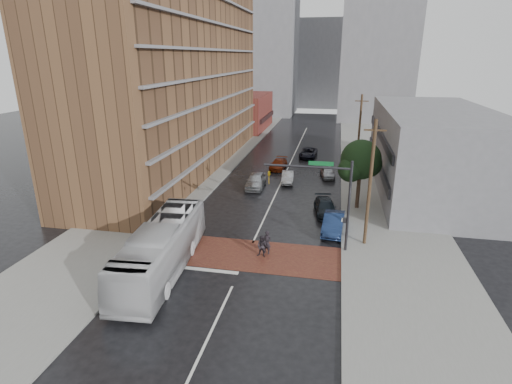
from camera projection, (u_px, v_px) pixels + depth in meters
The scene contains 24 objects.
ground at pixel (246, 258), 29.81m from camera, with size 160.00×160.00×0.00m, color black.
crosswalk at pixel (247, 255), 30.27m from camera, with size 14.00×5.00×0.02m, color brown.
sidewalk_west at pixel (205, 164), 55.12m from camera, with size 9.00×90.00×0.15m, color gray.
sidewalk_east at pixel (377, 174), 50.83m from camera, with size 9.00×90.00×0.15m, color gray.
apartment_block at pixel (179, 58), 50.15m from camera, with size 10.00×44.00×28.00m, color brown.
storefront_west at pixel (247, 112), 81.00m from camera, with size 8.00×16.00×7.00m, color maroon.
building_east at pixel (432, 150), 43.82m from camera, with size 11.00×26.00×9.00m, color gray.
distant_tower_west at pixel (260, 49), 99.58m from camera, with size 18.00×16.00×32.00m, color gray.
distant_tower_east at pixel (379, 38), 88.14m from camera, with size 16.00×14.00×36.00m, color gray.
distant_tower_center at pixel (319, 64), 114.03m from camera, with size 12.00×10.00×24.00m, color gray.
street_tree at pixel (361, 162), 37.85m from camera, with size 4.20×4.10×6.90m.
signal_mast at pixel (330, 192), 29.51m from camera, with size 6.50×0.30×7.20m.
utility_pole_near at pixel (370, 184), 30.21m from camera, with size 1.60×0.26×10.00m.
utility_pole_far at pixel (359, 135), 48.76m from camera, with size 1.60×0.26×10.00m.
transit_bus at pixel (162, 248), 27.51m from camera, with size 2.95×12.61×3.51m, color #BCBCBE.
pedestrian_a at pixel (267, 242), 30.19m from camera, with size 0.67×0.44×1.84m, color black.
pedestrian_b at pixel (262, 247), 29.72m from camera, with size 0.82×0.64×1.68m, color #262227.
car_travel_a at pixel (256, 181), 45.37m from camera, with size 1.98×4.93×1.68m, color #A7ABAF.
car_travel_b at pixel (288, 177), 47.37m from camera, with size 1.37×3.92×1.29m, color #A9ACB1.
car_travel_c at pixel (278, 164), 53.00m from camera, with size 1.81×4.44×1.29m, color maroon.
suv_travel at pixel (308, 153), 59.08m from camera, with size 2.30×4.98×1.38m, color black.
car_parked_near at pixel (333, 223), 34.01m from camera, with size 1.66×4.76×1.57m, color #16274E.
car_parked_mid at pixel (325, 207), 37.84m from camera, with size 1.90×4.68×1.36m, color black.
car_parked_far at pixel (328, 172), 49.32m from camera, with size 1.58×3.93×1.34m, color #95979C.
Camera 1 is at (6.00, -25.93, 14.32)m, focal length 28.00 mm.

